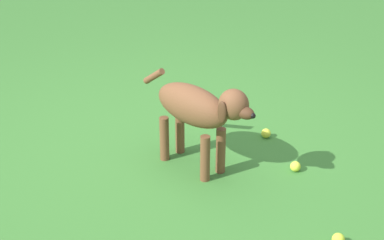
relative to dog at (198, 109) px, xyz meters
The scene contains 6 objects.
ground 0.50m from the dog, 76.77° to the right, with size 14.00×14.00×0.00m, color #38722D.
dog is the anchor object (origin of this frame).
tennis_ball_0 1.11m from the dog, 95.00° to the left, with size 0.07×0.07×0.07m, color #C8E036.
tennis_ball_1 0.76m from the dog, 128.38° to the right, with size 0.07×0.07×0.07m, color #CEE439.
tennis_ball_2 0.71m from the dog, 138.88° to the left, with size 0.07×0.07×0.07m, color #D0DC3B.
tennis_ball_3 0.73m from the dog, behind, with size 0.07×0.07×0.07m, color #CFD339.
Camera 1 is at (1.92, 2.78, 1.90)m, focal length 55.07 mm.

